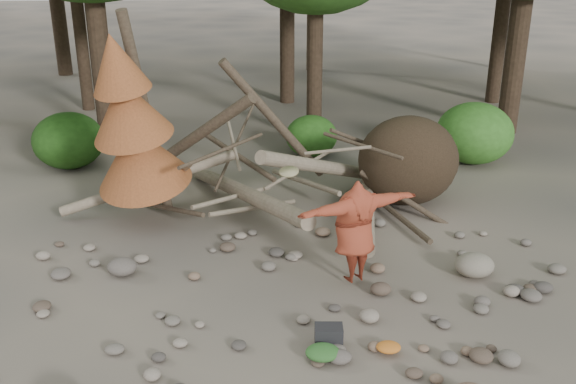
{
  "coord_description": "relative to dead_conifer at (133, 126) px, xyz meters",
  "views": [
    {
      "loc": [
        -0.78,
        -8.84,
        5.43
      ],
      "look_at": [
        -0.19,
        1.5,
        1.4
      ],
      "focal_mm": 40.0,
      "sensor_mm": 36.0,
      "label": 1
    }
  ],
  "objects": [
    {
      "name": "bush_left",
      "position": [
        -2.38,
        3.83,
        -1.39
      ],
      "size": [
        1.8,
        1.8,
        1.44
      ],
      "primitive_type": "ellipsoid",
      "color": "#235216",
      "rests_on": "ground"
    },
    {
      "name": "backpack",
      "position": [
        3.36,
        -4.44,
        -1.98
      ],
      "size": [
        0.42,
        0.29,
        0.27
      ],
      "primitive_type": "cube",
      "rotation": [
        0.0,
        0.0,
        -0.06
      ],
      "color": "black",
      "rests_on": "ground"
    },
    {
      "name": "frisbee_thrower",
      "position": [
        3.99,
        -2.63,
        -1.13
      ],
      "size": [
        2.44,
        1.39,
        2.18
      ],
      "color": "maroon",
      "rests_on": "ground"
    },
    {
      "name": "deadfall_pile",
      "position": [
        5.13,
        0.87,
        -1.16
      ],
      "size": [
        8.55,
        5.24,
        3.3
      ],
      "color": "#332619",
      "rests_on": "ground"
    },
    {
      "name": "ground",
      "position": [
        3.12,
        -3.37,
        -2.11
      ],
      "size": [
        120.0,
        120.0,
        0.0
      ],
      "primitive_type": "plane",
      "color": "#514C44",
      "rests_on": "ground"
    },
    {
      "name": "boulder_mid_left",
      "position": [
        0.0,
        -2.1,
        -1.96
      ],
      "size": [
        0.51,
        0.46,
        0.31
      ],
      "primitive_type": "ellipsoid",
      "color": "#5E574F",
      "rests_on": "ground"
    },
    {
      "name": "cloth_green",
      "position": [
        3.24,
        -4.79,
        -2.02
      ],
      "size": [
        0.48,
        0.4,
        0.18
      ],
      "primitive_type": "ellipsoid",
      "color": "#2B5C25",
      "rests_on": "ground"
    },
    {
      "name": "bush_right",
      "position": [
        8.12,
        3.63,
        -1.31
      ],
      "size": [
        2.0,
        2.0,
        1.6
      ],
      "primitive_type": "ellipsoid",
      "color": "#3A7C26",
      "rests_on": "ground"
    },
    {
      "name": "dead_conifer",
      "position": [
        0.0,
        0.0,
        0.0
      ],
      "size": [
        2.06,
        2.16,
        4.35
      ],
      "color": "#4C3F30",
      "rests_on": "ground"
    },
    {
      "name": "bush_mid",
      "position": [
        3.92,
        4.43,
        -1.55
      ],
      "size": [
        1.4,
        1.4,
        1.12
      ],
      "primitive_type": "ellipsoid",
      "color": "#2F691E",
      "rests_on": "ground"
    },
    {
      "name": "cloth_orange",
      "position": [
        4.18,
        -4.68,
        -2.05
      ],
      "size": [
        0.35,
        0.29,
        0.13
      ],
      "primitive_type": "ellipsoid",
      "color": "#C06821",
      "rests_on": "ground"
    },
    {
      "name": "boulder_mid_right",
      "position": [
        6.14,
        -2.49,
        -1.91
      ],
      "size": [
        0.68,
        0.61,
        0.41
      ],
      "primitive_type": "ellipsoid",
      "color": "gray",
      "rests_on": "ground"
    }
  ]
}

